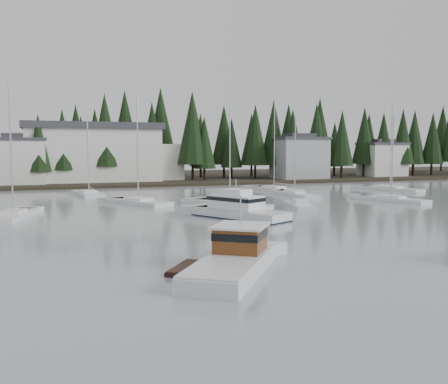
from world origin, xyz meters
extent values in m
plane|color=gray|center=(0.00, 0.00, 0.00)|extent=(260.00, 260.00, 0.00)
cube|color=black|center=(0.00, 97.00, 0.00)|extent=(240.00, 54.00, 1.00)
cube|color=silver|center=(-18.00, 79.00, 4.25)|extent=(9.00, 7.00, 7.50)
cube|color=#38383D|center=(-18.00, 79.00, 8.25)|extent=(9.54, 7.42, 0.50)
cube|color=#38383D|center=(-18.00, 79.00, 8.85)|extent=(4.95, 3.85, 0.80)
cube|color=#999EA0|center=(36.00, 78.00, 4.50)|extent=(10.00, 8.00, 8.00)
cube|color=#38383D|center=(36.00, 78.00, 8.75)|extent=(10.60, 8.48, 0.50)
cube|color=#38383D|center=(36.00, 78.00, 9.35)|extent=(5.50, 4.40, 0.80)
cube|color=silver|center=(58.00, 80.00, 4.00)|extent=(9.00, 7.00, 7.00)
cube|color=#38383D|center=(58.00, 80.00, 7.75)|extent=(9.54, 7.42, 0.50)
cube|color=#38383D|center=(58.00, 80.00, 8.35)|extent=(4.95, 3.85, 0.80)
cube|color=silver|center=(-5.00, 82.00, 5.50)|extent=(24.00, 10.00, 10.00)
cube|color=#38383D|center=(-5.00, 82.00, 10.80)|extent=(25.00, 11.00, 1.20)
cube|color=silver|center=(7.00, 84.00, 4.00)|extent=(10.00, 8.00, 7.00)
cube|color=silver|center=(-4.00, 9.64, 0.10)|extent=(7.78, 9.23, 1.32)
cube|color=silver|center=(-4.00, 9.64, 0.81)|extent=(7.62, 9.04, 0.12)
cube|color=#4E240F|center=(-2.94, 11.14, 1.52)|extent=(3.63, 3.69, 1.42)
cube|color=white|center=(-2.94, 11.14, 2.29)|extent=(4.09, 4.16, 0.12)
cube|color=black|center=(-2.94, 11.14, 1.81)|extent=(3.70, 3.76, 0.41)
cylinder|color=#A5A8AD|center=(-2.94, 11.14, 3.15)|extent=(0.08, 0.08, 1.63)
cube|color=black|center=(-6.07, 11.11, -0.05)|extent=(2.88, 3.36, 0.56)
cube|color=silver|center=(4.00, 29.21, 0.13)|extent=(7.41, 10.11, 1.43)
cube|color=black|center=(4.00, 29.21, 0.03)|extent=(7.46, 10.16, 0.20)
cube|color=white|center=(3.76, 29.64, 1.52)|extent=(4.66, 5.70, 1.30)
cube|color=black|center=(3.76, 29.64, 1.84)|extent=(4.73, 5.77, 0.36)
cube|color=white|center=(3.76, 29.64, 2.46)|extent=(2.84, 3.13, 0.58)
cylinder|color=#A5A8AD|center=(3.76, 29.64, 3.18)|extent=(0.10, 0.10, 0.99)
cube|color=silver|center=(19.25, 47.54, -0.03)|extent=(2.65, 9.92, 1.05)
cube|color=white|center=(19.25, 47.54, 0.62)|extent=(1.80, 3.39, 0.30)
cylinder|color=#A5A8AD|center=(19.25, 47.54, 5.90)|extent=(0.14, 0.14, 10.80)
cube|color=silver|center=(37.86, 50.98, -0.03)|extent=(5.64, 11.04, 1.05)
cube|color=white|center=(37.86, 50.98, 0.62)|extent=(2.82, 4.03, 0.30)
cylinder|color=#A5A8AD|center=(37.86, 50.98, 7.10)|extent=(0.14, 0.14, 13.19)
cube|color=silver|center=(-3.02, 44.57, -0.03)|extent=(7.03, 9.69, 1.05)
cube|color=white|center=(-3.02, 44.57, 0.62)|extent=(3.31, 3.79, 0.30)
cylinder|color=#A5A8AD|center=(-3.02, 44.57, 6.79)|extent=(0.14, 0.14, 12.57)
cube|color=silver|center=(6.56, 39.04, -0.03)|extent=(7.00, 11.15, 1.05)
cube|color=white|center=(6.56, 39.04, 0.62)|extent=(3.33, 4.21, 0.30)
cylinder|color=#A5A8AD|center=(6.56, 39.04, 6.20)|extent=(0.14, 0.14, 11.41)
cube|color=silver|center=(-16.26, 36.44, -0.03)|extent=(4.66, 9.20, 1.05)
cube|color=white|center=(-16.26, 36.44, 0.62)|extent=(2.48, 3.35, 0.30)
cylinder|color=#A5A8AD|center=(-16.26, 36.44, 6.66)|extent=(0.14, 0.14, 12.33)
cube|color=silver|center=(-7.78, 57.50, -0.03)|extent=(3.82, 8.37, 1.05)
cube|color=white|center=(-7.78, 57.50, 0.62)|extent=(2.28, 2.98, 0.30)
cylinder|color=#A5A8AD|center=(-7.78, 57.50, 5.90)|extent=(0.14, 0.14, 10.79)
cube|color=silver|center=(20.25, 56.48, -0.03)|extent=(5.01, 11.09, 1.05)
cube|color=white|center=(20.25, 56.48, 0.62)|extent=(2.72, 3.98, 0.30)
cylinder|color=#A5A8AD|center=(20.25, 56.48, 7.30)|extent=(0.14, 0.14, 13.59)
cube|color=silver|center=(27.35, 37.12, -0.03)|extent=(5.29, 9.87, 1.05)
cube|color=white|center=(27.35, 37.12, 0.62)|extent=(2.63, 3.63, 0.30)
cylinder|color=#A5A8AD|center=(27.35, 37.12, 5.57)|extent=(0.14, 0.14, 10.14)
cube|color=silver|center=(13.22, 34.43, 0.05)|extent=(3.52, 6.35, 0.90)
cube|color=white|center=(13.22, 34.43, 0.75)|extent=(1.90, 2.21, 0.55)
camera|label=1|loc=(-12.88, -14.47, 6.54)|focal=40.00mm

